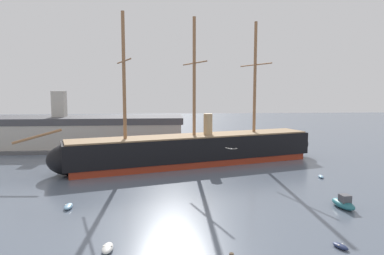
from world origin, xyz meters
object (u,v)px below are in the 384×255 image
(seagull_in_flight, at_px, (231,149))
(motorboat_distant_centre, at_px, (197,150))
(dinghy_foreground_right, at_px, (340,246))
(dinghy_far_left, at_px, (56,160))
(dinghy_alongside_stern, at_px, (321,176))
(motorboat_mid_right, at_px, (343,203))
(dockside_warehouse_left, at_px, (78,133))
(tall_ship, at_px, (194,149))
(dinghy_mid_left, at_px, (68,206))
(dinghy_foreground_left, at_px, (108,248))

(seagull_in_flight, bearing_deg, motorboat_distant_centre, 89.49)
(dinghy_foreground_right, distance_m, dinghy_far_left, 60.92)
(dinghy_alongside_stern, xyz_separation_m, dinghy_far_left, (-51.40, 17.50, 0.10))
(motorboat_mid_right, bearing_deg, dinghy_foreground_right, -118.42)
(seagull_in_flight, bearing_deg, motorboat_mid_right, 18.57)
(dockside_warehouse_left, bearing_deg, dinghy_alongside_stern, -34.37)
(tall_ship, distance_m, dinghy_foreground_right, 41.77)
(dinghy_mid_left, bearing_deg, dinghy_alongside_stern, 18.09)
(dinghy_foreground_left, bearing_deg, motorboat_mid_right, 19.54)
(dinghy_far_left, bearing_deg, seagull_in_flight, -51.33)
(tall_ship, bearing_deg, dockside_warehouse_left, 142.70)
(dinghy_foreground_right, xyz_separation_m, dinghy_alongside_stern, (10.32, 27.48, 0.01))
(tall_ship, relative_size, dinghy_foreground_left, 24.60)
(dinghy_foreground_right, distance_m, seagull_in_flight, 14.77)
(dinghy_alongside_stern, height_order, motorboat_distant_centre, motorboat_distant_centre)
(motorboat_mid_right, xyz_separation_m, motorboat_distant_centre, (-15.87, 42.81, -0.02))
(dinghy_mid_left, xyz_separation_m, dockside_warehouse_left, (-9.95, 47.87, 3.95))
(dinghy_mid_left, relative_size, seagull_in_flight, 1.89)
(dinghy_foreground_right, height_order, dinghy_mid_left, dinghy_mid_left)
(dinghy_alongside_stern, bearing_deg, tall_ship, 149.88)
(dinghy_far_left, relative_size, seagull_in_flight, 2.35)
(motorboat_distant_centre, height_order, seagull_in_flight, seagull_in_flight)
(dinghy_mid_left, height_order, dinghy_alongside_stern, dinghy_mid_left)
(tall_ship, xyz_separation_m, dinghy_alongside_stern, (21.70, -12.59, -3.06))
(dinghy_alongside_stern, height_order, seagull_in_flight, seagull_in_flight)
(tall_ship, xyz_separation_m, dockside_warehouse_left, (-28.89, 22.00, 0.95))
(tall_ship, relative_size, dockside_warehouse_left, 1.03)
(motorboat_mid_right, bearing_deg, dockside_warehouse_left, 132.70)
(motorboat_distant_centre, bearing_deg, dinghy_far_left, -163.29)
(dinghy_alongside_stern, bearing_deg, motorboat_distant_centre, 126.43)
(seagull_in_flight, bearing_deg, dinghy_mid_left, 158.36)
(dinghy_foreground_right, relative_size, seagull_in_flight, 1.59)
(dinghy_alongside_stern, distance_m, dockside_warehouse_left, 61.41)
(tall_ship, xyz_separation_m, dinghy_foreground_right, (11.38, -40.07, -3.06))
(dinghy_foreground_left, height_order, dinghy_alongside_stern, dinghy_foreground_left)
(motorboat_distant_centre, bearing_deg, dinghy_foreground_right, -80.02)
(motorboat_mid_right, distance_m, dinghy_alongside_stern, 16.36)
(dinghy_foreground_left, xyz_separation_m, dinghy_alongside_stern, (33.45, 26.30, -0.07))
(dinghy_foreground_left, distance_m, motorboat_distant_centre, 54.95)
(dinghy_foreground_left, bearing_deg, seagull_in_flight, 20.72)
(dinghy_alongside_stern, relative_size, dinghy_far_left, 0.68)
(dinghy_far_left, bearing_deg, tall_ship, -9.39)
(motorboat_distant_centre, bearing_deg, motorboat_mid_right, -69.66)
(dinghy_mid_left, xyz_separation_m, motorboat_distant_centre, (20.73, 40.23, 0.36))
(tall_ship, bearing_deg, dinghy_far_left, 170.61)
(dinghy_foreground_right, bearing_deg, dockside_warehouse_left, 122.97)
(dinghy_foreground_left, height_order, dinghy_mid_left, dinghy_foreground_left)
(dinghy_far_left, bearing_deg, motorboat_distant_centre, 16.71)
(dinghy_mid_left, xyz_separation_m, seagull_in_flight, (20.30, -8.06, 8.90))
(dinghy_foreground_left, xyz_separation_m, dinghy_mid_left, (-7.18, 13.02, -0.01))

